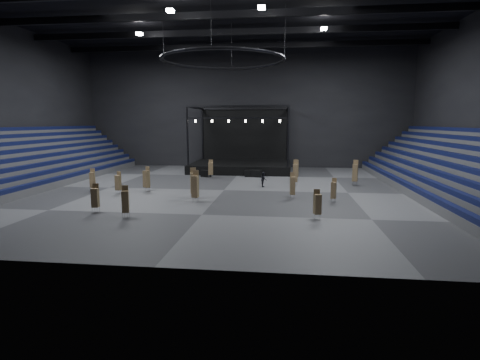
# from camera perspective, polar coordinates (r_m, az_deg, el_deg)

# --- Properties ---
(floor) EXTENTS (50.00, 50.00, 0.00)m
(floor) POSITION_cam_1_polar(r_m,az_deg,el_deg) (38.75, -2.47, -1.55)
(floor) COLOR #525255
(floor) RESTS_ON ground
(ceiling) EXTENTS (50.00, 42.00, 0.20)m
(ceiling) POSITION_cam_1_polar(r_m,az_deg,el_deg) (39.69, -2.65, 24.95)
(ceiling) COLOR black
(ceiling) RESTS_ON wall_back
(wall_back) EXTENTS (50.00, 0.20, 18.00)m
(wall_back) POSITION_cam_1_polar(r_m,az_deg,el_deg) (58.98, 0.80, 10.78)
(wall_back) COLOR black
(wall_back) RESTS_ON ground
(wall_front) EXTENTS (50.00, 0.20, 18.00)m
(wall_front) POSITION_cam_1_polar(r_m,az_deg,el_deg) (17.84, -13.91, 15.16)
(wall_front) COLOR black
(wall_front) RESTS_ON ground
(bleachers_left) EXTENTS (7.20, 40.00, 6.40)m
(bleachers_left) POSITION_cam_1_polar(r_m,az_deg,el_deg) (47.84, -30.74, 1.29)
(bleachers_left) COLOR #4F5052
(bleachers_left) RESTS_ON floor
(bleachers_right) EXTENTS (7.20, 40.00, 6.40)m
(bleachers_right) POSITION_cam_1_polar(r_m,az_deg,el_deg) (41.53, 30.55, 0.35)
(bleachers_right) COLOR #4F5052
(bleachers_right) RESTS_ON floor
(stage) EXTENTS (14.00, 10.00, 9.20)m
(stage) POSITION_cam_1_polar(r_m,az_deg,el_deg) (54.49, 0.26, 3.00)
(stage) COLOR black
(stage) RESTS_ON floor
(truss_ring) EXTENTS (12.30, 12.30, 5.15)m
(truss_ring) POSITION_cam_1_polar(r_m,az_deg,el_deg) (38.60, -2.60, 17.81)
(truss_ring) COLOR black
(truss_ring) RESTS_ON ceiling
(roof_girders) EXTENTS (49.00, 30.35, 0.70)m
(roof_girders) POSITION_cam_1_polar(r_m,az_deg,el_deg) (39.48, -2.65, 23.83)
(roof_girders) COLOR black
(roof_girders) RESTS_ON ceiling
(floodlights) EXTENTS (28.60, 16.60, 0.25)m
(floodlights) POSITION_cam_1_polar(r_m,az_deg,el_deg) (35.52, -3.79, 24.54)
(floodlights) COLOR white
(floodlights) RESTS_ON roof_girders
(flight_case_left) EXTENTS (1.44, 1.10, 0.86)m
(flight_case_left) POSITION_cam_1_polar(r_m,az_deg,el_deg) (48.26, -5.22, 0.99)
(flight_case_left) COLOR black
(flight_case_left) RESTS_ON floor
(flight_case_mid) EXTENTS (1.39, 0.88, 0.86)m
(flight_case_mid) POSITION_cam_1_polar(r_m,az_deg,el_deg) (48.12, 1.51, 1.00)
(flight_case_mid) COLOR black
(flight_case_mid) RESTS_ON floor
(flight_case_right) EXTENTS (1.48, 0.94, 0.91)m
(flight_case_right) POSITION_cam_1_polar(r_m,az_deg,el_deg) (47.90, 2.53, 0.99)
(flight_case_right) COLOR black
(flight_case_right) RESTS_ON floor
(chair_stack_0) EXTENTS (0.50, 0.50, 2.41)m
(chair_stack_0) POSITION_cam_1_polar(r_m,az_deg,el_deg) (34.71, 8.01, -0.79)
(chair_stack_0) COLOR silver
(chair_stack_0) RESTS_ON floor
(chair_stack_1) EXTENTS (0.54, 0.54, 2.22)m
(chair_stack_1) POSITION_cam_1_polar(r_m,az_deg,el_deg) (38.33, -18.08, -0.33)
(chair_stack_1) COLOR silver
(chair_stack_1) RESTS_ON floor
(chair_stack_2) EXTENTS (0.56, 0.56, 2.25)m
(chair_stack_2) POSITION_cam_1_polar(r_m,az_deg,el_deg) (31.12, -21.20, -2.46)
(chair_stack_2) COLOR silver
(chair_stack_2) RESTS_ON floor
(chair_stack_3) EXTENTS (0.59, 0.59, 2.82)m
(chair_stack_3) POSITION_cam_1_polar(r_m,az_deg,el_deg) (32.86, -6.85, -0.91)
(chair_stack_3) COLOR silver
(chair_stack_3) RESTS_ON floor
(chair_stack_4) EXTENTS (0.53, 0.53, 2.15)m
(chair_stack_4) POSITION_cam_1_polar(r_m,az_deg,el_deg) (33.65, 14.07, -1.46)
(chair_stack_4) COLOR silver
(chair_stack_4) RESTS_ON floor
(chair_stack_5) EXTENTS (0.60, 0.60, 2.38)m
(chair_stack_5) POSITION_cam_1_polar(r_m,az_deg,el_deg) (28.67, -17.08, -3.08)
(chair_stack_5) COLOR silver
(chair_stack_5) RESTS_ON floor
(chair_stack_6) EXTENTS (0.60, 0.60, 2.32)m
(chair_stack_6) POSITION_cam_1_polar(r_m,az_deg,el_deg) (46.88, -4.49, 1.78)
(chair_stack_6) COLOR silver
(chair_stack_6) RESTS_ON floor
(chair_stack_7) EXTENTS (0.70, 0.70, 2.84)m
(chair_stack_7) POSITION_cam_1_polar(r_m,az_deg,el_deg) (34.52, -7.10, -0.42)
(chair_stack_7) COLOR silver
(chair_stack_7) RESTS_ON floor
(chair_stack_8) EXTENTS (0.56, 0.56, 2.33)m
(chair_stack_8) POSITION_cam_1_polar(r_m,az_deg,el_deg) (40.67, -21.56, 0.06)
(chair_stack_8) COLOR silver
(chair_stack_8) RESTS_ON floor
(chair_stack_9) EXTENTS (0.68, 0.68, 2.54)m
(chair_stack_9) POSITION_cam_1_polar(r_m,az_deg,el_deg) (38.93, -14.06, 0.22)
(chair_stack_9) COLOR silver
(chair_stack_9) RESTS_ON floor
(chair_stack_10) EXTENTS (0.55, 0.55, 1.97)m
(chair_stack_10) POSITION_cam_1_polar(r_m,az_deg,el_deg) (39.22, -13.89, -0.13)
(chair_stack_10) COLOR silver
(chair_stack_10) RESTS_ON floor
(chair_stack_11) EXTENTS (0.59, 0.59, 2.19)m
(chair_stack_11) POSITION_cam_1_polar(r_m,az_deg,el_deg) (27.50, 11.71, -3.55)
(chair_stack_11) COLOR silver
(chair_stack_11) RESTS_ON floor
(chair_stack_12) EXTENTS (0.69, 0.69, 2.82)m
(chair_stack_12) POSITION_cam_1_polar(r_m,az_deg,el_deg) (43.43, 17.14, 1.13)
(chair_stack_12) COLOR silver
(chair_stack_12) RESTS_ON floor
(chair_stack_13) EXTENTS (0.57, 0.57, 2.40)m
(chair_stack_13) POSITION_cam_1_polar(r_m,az_deg,el_deg) (46.01, 8.56, 1.55)
(chair_stack_13) COLOR silver
(chair_stack_13) RESTS_ON floor
(chair_stack_14) EXTENTS (0.56, 0.56, 2.89)m
(chair_stack_14) POSITION_cam_1_polar(r_m,az_deg,el_deg) (41.67, 8.44, 1.14)
(chair_stack_14) COLOR silver
(chair_stack_14) RESTS_ON floor
(man_center) EXTENTS (0.68, 0.57, 1.57)m
(man_center) POSITION_cam_1_polar(r_m,az_deg,el_deg) (37.97, -6.80, -0.61)
(man_center) COLOR black
(man_center) RESTS_ON floor
(crew_member) EXTENTS (0.67, 0.83, 1.64)m
(crew_member) POSITION_cam_1_polar(r_m,az_deg,el_deg) (40.65, 3.65, 0.10)
(crew_member) COLOR black
(crew_member) RESTS_ON floor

